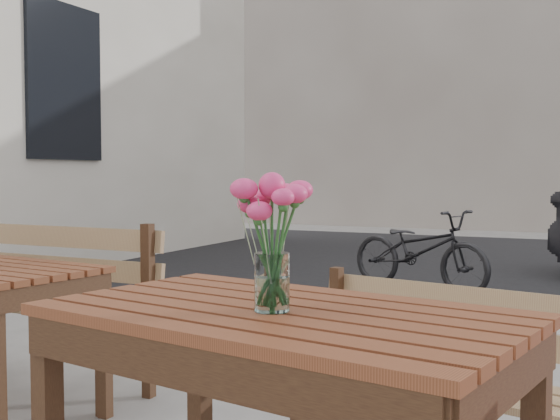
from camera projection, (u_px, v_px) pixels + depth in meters
name	position (u px, v px, depth m)	size (l,w,h in m)	color
street	(520.00, 291.00, 6.63)	(30.00, 8.12, 0.12)	black
main_table	(282.00, 356.00, 1.88)	(1.38, 0.96, 0.78)	#5E2F18
main_bench	(458.00, 359.00, 2.56)	(1.28, 0.61, 0.77)	#97724E
main_vase	(272.00, 225.00, 1.83)	(0.20, 0.20, 0.36)	white
second_bench	(38.00, 283.00, 3.78)	(1.48, 0.47, 0.91)	#97724E
bicycle	(420.00, 250.00, 6.81)	(0.53, 1.52, 0.80)	black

